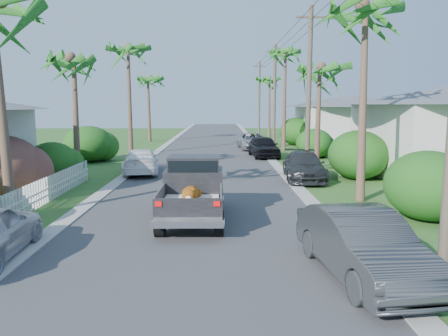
{
  "coord_description": "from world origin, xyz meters",
  "views": [
    {
      "loc": [
        0.73,
        -11.04,
        3.78
      ],
      "look_at": [
        0.9,
        5.35,
        1.4
      ],
      "focal_mm": 35.0,
      "sensor_mm": 36.0,
      "label": 1
    }
  ],
  "objects_px": {
    "parked_car_rd": "(253,141)",
    "palm_l_b": "(73,58)",
    "parked_car_rn": "(362,245)",
    "palm_r_a": "(367,7)",
    "palm_r_b": "(320,67)",
    "palm_l_d": "(148,78)",
    "parked_car_lf": "(141,161)",
    "palm_r_c": "(285,52)",
    "pickup_truck": "(194,188)",
    "parked_car_rf": "(264,147)",
    "house_right_far": "(350,123)",
    "utility_pole_b": "(309,90)",
    "palm_l_c": "(128,48)",
    "parked_car_rm": "(304,166)",
    "utility_pole_c": "(274,95)",
    "utility_pole_d": "(259,98)",
    "palm_r_d": "(270,79)"
  },
  "relations": [
    {
      "from": "parked_car_rd",
      "to": "palm_r_a",
      "type": "relative_size",
      "value": 0.58
    },
    {
      "from": "parked_car_rf",
      "to": "palm_l_b",
      "type": "relative_size",
      "value": 0.61
    },
    {
      "from": "parked_car_rf",
      "to": "palm_r_d",
      "type": "relative_size",
      "value": 0.56
    },
    {
      "from": "parked_car_rn",
      "to": "palm_r_a",
      "type": "distance_m",
      "value": 10.64
    },
    {
      "from": "parked_car_rd",
      "to": "palm_l_b",
      "type": "bearing_deg",
      "value": -130.54
    },
    {
      "from": "utility_pole_c",
      "to": "utility_pole_b",
      "type": "bearing_deg",
      "value": -90.0
    },
    {
      "from": "parked_car_lf",
      "to": "palm_r_d",
      "type": "bearing_deg",
      "value": -118.2
    },
    {
      "from": "pickup_truck",
      "to": "utility_pole_c",
      "type": "bearing_deg",
      "value": 76.86
    },
    {
      "from": "parked_car_rm",
      "to": "utility_pole_c",
      "type": "distance_m",
      "value": 17.69
    },
    {
      "from": "house_right_far",
      "to": "utility_pole_b",
      "type": "relative_size",
      "value": 1.0
    },
    {
      "from": "palm_l_d",
      "to": "palm_r_a",
      "type": "relative_size",
      "value": 0.89
    },
    {
      "from": "parked_car_rf",
      "to": "palm_l_c",
      "type": "height_order",
      "value": "palm_l_c"
    },
    {
      "from": "palm_r_d",
      "to": "palm_r_b",
      "type": "bearing_deg",
      "value": -89.77
    },
    {
      "from": "parked_car_rd",
      "to": "house_right_far",
      "type": "height_order",
      "value": "house_right_far"
    },
    {
      "from": "parked_car_lf",
      "to": "palm_l_c",
      "type": "height_order",
      "value": "palm_l_c"
    },
    {
      "from": "parked_car_rn",
      "to": "palm_r_a",
      "type": "relative_size",
      "value": 0.52
    },
    {
      "from": "parked_car_rn",
      "to": "palm_l_d",
      "type": "bearing_deg",
      "value": 98.38
    },
    {
      "from": "palm_l_b",
      "to": "palm_l_d",
      "type": "xyz_separation_m",
      "value": [
        0.3,
        22.0,
        0.29
      ]
    },
    {
      "from": "utility_pole_c",
      "to": "parked_car_rn",
      "type": "bearing_deg",
      "value": -93.38
    },
    {
      "from": "palm_r_d",
      "to": "utility_pole_d",
      "type": "xyz_separation_m",
      "value": [
        -0.9,
        3.0,
        -2.14
      ]
    },
    {
      "from": "parked_car_rd",
      "to": "palm_l_c",
      "type": "distance_m",
      "value": 12.64
    },
    {
      "from": "pickup_truck",
      "to": "parked_car_rm",
      "type": "height_order",
      "value": "pickup_truck"
    },
    {
      "from": "pickup_truck",
      "to": "parked_car_rf",
      "type": "distance_m",
      "value": 17.47
    },
    {
      "from": "pickup_truck",
      "to": "parked_car_rf",
      "type": "bearing_deg",
      "value": 76.54
    },
    {
      "from": "pickup_truck",
      "to": "palm_l_b",
      "type": "bearing_deg",
      "value": 127.71
    },
    {
      "from": "parked_car_rf",
      "to": "palm_l_d",
      "type": "xyz_separation_m",
      "value": [
        -10.42,
        13.61,
        5.67
      ]
    },
    {
      "from": "parked_car_rd",
      "to": "palm_l_c",
      "type": "bearing_deg",
      "value": -161.45
    },
    {
      "from": "utility_pole_b",
      "to": "palm_r_a",
      "type": "bearing_deg",
      "value": -84.29
    },
    {
      "from": "palm_r_b",
      "to": "palm_l_d",
      "type": "bearing_deg",
      "value": 124.59
    },
    {
      "from": "parked_car_rn",
      "to": "utility_pole_d",
      "type": "xyz_separation_m",
      "value": [
        1.76,
        44.9,
        3.86
      ]
    },
    {
      "from": "pickup_truck",
      "to": "parked_car_rd",
      "type": "xyz_separation_m",
      "value": [
        3.75,
        22.56,
        -0.31
      ]
    },
    {
      "from": "parked_car_rd",
      "to": "utility_pole_c",
      "type": "height_order",
      "value": "utility_pole_c"
    },
    {
      "from": "parked_car_lf",
      "to": "palm_l_d",
      "type": "bearing_deg",
      "value": -89.98
    },
    {
      "from": "parked_car_lf",
      "to": "palm_r_c",
      "type": "distance_m",
      "value": 18.0
    },
    {
      "from": "palm_l_d",
      "to": "utility_pole_b",
      "type": "xyz_separation_m",
      "value": [
        12.1,
        -21.0,
        -1.84
      ]
    },
    {
      "from": "parked_car_rd",
      "to": "utility_pole_b",
      "type": "height_order",
      "value": "utility_pole_b"
    },
    {
      "from": "parked_car_rf",
      "to": "parked_car_lf",
      "type": "xyz_separation_m",
      "value": [
        -7.52,
        -7.53,
        -0.09
      ]
    },
    {
      "from": "pickup_truck",
      "to": "palm_r_d",
      "type": "xyz_separation_m",
      "value": [
        6.65,
        36.61,
        5.73
      ]
    },
    {
      "from": "palm_r_d",
      "to": "palm_l_d",
      "type": "bearing_deg",
      "value": -155.22
    },
    {
      "from": "parked_car_lf",
      "to": "palm_r_c",
      "type": "xyz_separation_m",
      "value": [
        9.8,
        13.14,
        7.43
      ]
    },
    {
      "from": "parked_car_rf",
      "to": "utility_pole_b",
      "type": "xyz_separation_m",
      "value": [
        1.68,
        -7.39,
        3.83
      ]
    },
    {
      "from": "palm_r_c",
      "to": "house_right_far",
      "type": "xyz_separation_m",
      "value": [
        6.8,
        4.0,
        -5.99
      ]
    },
    {
      "from": "palm_r_a",
      "to": "palm_r_c",
      "type": "distance_m",
      "value": 20.01
    },
    {
      "from": "parked_car_rd",
      "to": "palm_l_b",
      "type": "relative_size",
      "value": 0.68
    },
    {
      "from": "palm_r_c",
      "to": "house_right_far",
      "type": "height_order",
      "value": "palm_r_c"
    },
    {
      "from": "parked_car_lf",
      "to": "utility_pole_c",
      "type": "relative_size",
      "value": 0.52
    },
    {
      "from": "parked_car_rd",
      "to": "utility_pole_b",
      "type": "relative_size",
      "value": 0.56
    },
    {
      "from": "parked_car_rd",
      "to": "parked_car_rn",
      "type": "bearing_deg",
      "value": -93.36
    },
    {
      "from": "palm_l_d",
      "to": "parked_car_rn",
      "type": "bearing_deg",
      "value": -73.94
    },
    {
      "from": "utility_pole_b",
      "to": "utility_pole_c",
      "type": "bearing_deg",
      "value": 90.0
    }
  ]
}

